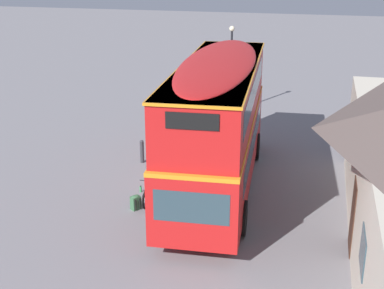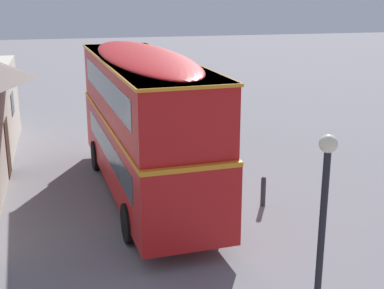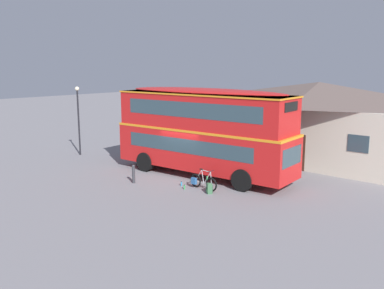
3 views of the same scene
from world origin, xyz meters
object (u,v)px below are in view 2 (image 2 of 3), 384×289
Objects in this scene: street_lamp at (321,243)px; water_bottle_blue_sports at (207,182)px; touring_bicycle at (192,165)px; double_decker_bus at (144,118)px; backpack_on_ground at (196,162)px; kerb_bollard at (263,191)px; water_bottle_green_metal at (212,176)px.

water_bottle_blue_sports is at bearing -4.93° from street_lamp.
street_lamp is at bearing 176.94° from touring_bicycle.
double_decker_bus reaches higher than touring_bicycle.
backpack_on_ground reaches higher than water_bottle_blue_sports.
water_bottle_blue_sports is at bearing 29.78° from kerb_bollard.
backpack_on_ground is 4.23m from kerb_bollard.
backpack_on_ground is 1.85m from water_bottle_blue_sports.
kerb_bollard is at bearing -116.41° from double_decker_bus.
backpack_on_ground is at bearing 16.69° from kerb_bollard.
backpack_on_ground is 12.35m from street_lamp.
touring_bicycle is 7.22× the size of water_bottle_blue_sports.
touring_bicycle is 11.61m from street_lamp.
street_lamp is 8.60m from kerb_bollard.
backpack_on_ground is 0.53× the size of kerb_bollard.
water_bottle_green_metal is at bearing -167.07° from backpack_on_ground.
double_decker_bus is at bearing 7.85° from street_lamp.
touring_bicycle is at bearing -50.45° from double_decker_bus.
touring_bicycle reaches higher than kerb_bollard.
touring_bicycle reaches higher than water_bottle_blue_sports.
kerb_bollard is (-3.33, -1.53, 0.13)m from touring_bicycle.
double_decker_bus reaches higher than kerb_bollard.
touring_bicycle is 0.91m from water_bottle_green_metal.
water_bottle_blue_sports is 2.56m from kerb_bollard.
water_bottle_green_metal is 11.13m from street_lamp.
street_lamp reaches higher than kerb_bollard.
double_decker_bus is 3.40m from touring_bicycle.
double_decker_bus is at bearing 111.13° from water_bottle_green_metal.
touring_bicycle is (1.61, -1.95, -2.27)m from double_decker_bus.
double_decker_bus is at bearing 129.55° from touring_bicycle.
kerb_bollard reaches higher than water_bottle_blue_sports.
touring_bicycle is 0.37× the size of street_lamp.
kerb_bollard reaches higher than water_bottle_green_metal.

